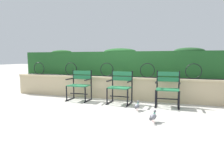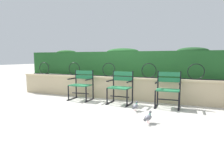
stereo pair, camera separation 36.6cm
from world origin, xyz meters
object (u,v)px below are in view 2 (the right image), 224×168
object	(u,v)px
park_chair_centre	(121,86)
park_chair_right	(168,88)
pigeon_near_chairs	(135,106)
park_chair_left	(82,84)
pigeon_far_side	(148,117)

from	to	relation	value
park_chair_centre	park_chair_right	xyz separation A→B (m)	(1.24, 0.07, 0.00)
park_chair_centre	pigeon_near_chairs	bearing A→B (deg)	-46.63
park_chair_left	pigeon_far_side	bearing A→B (deg)	-32.23
park_chair_left	park_chair_right	size ratio (longest dim) A/B	0.97
park_chair_centre	pigeon_near_chairs	xyz separation A→B (m)	(0.59, -0.62, -0.36)
park_chair_centre	park_chair_right	world-z (taller)	park_chair_right
park_chair_right	pigeon_far_side	xyz separation A→B (m)	(-0.19, -1.46, -0.36)
pigeon_near_chairs	pigeon_far_side	distance (m)	0.90
park_chair_centre	pigeon_far_side	xyz separation A→B (m)	(1.05, -1.39, -0.36)
park_chair_right	pigeon_far_side	distance (m)	1.52
park_chair_left	park_chair_right	xyz separation A→B (m)	(2.48, 0.01, 0.00)
park_chair_right	park_chair_left	bearing A→B (deg)	-179.66
park_chair_left	park_chair_centre	bearing A→B (deg)	-2.62
park_chair_centre	pigeon_near_chairs	world-z (taller)	park_chair_centre
pigeon_far_side	pigeon_near_chairs	bearing A→B (deg)	120.94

